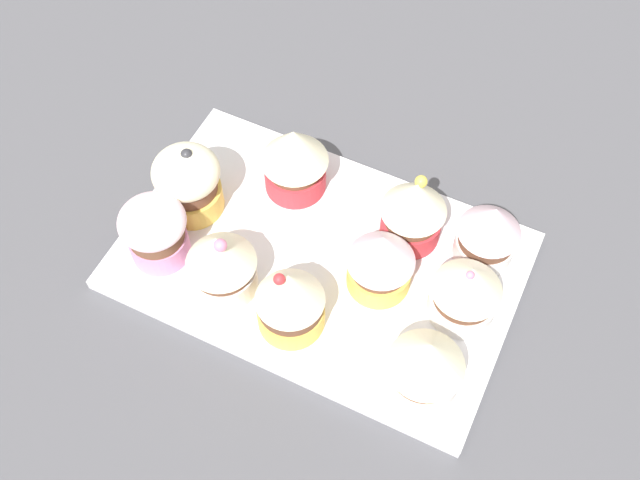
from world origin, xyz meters
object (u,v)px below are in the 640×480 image
at_px(cupcake_2, 294,158).
at_px(cupcake_3, 466,290).
at_px(baking_tray, 320,261).
at_px(cupcake_7, 290,299).
at_px(cupcake_6, 426,363).
at_px(cupcake_4, 381,260).
at_px(cupcake_8, 221,262).
at_px(cupcake_9, 155,231).
at_px(cupcake_5, 190,179).
at_px(cupcake_1, 413,210).
at_px(cupcake_0, 489,232).

bearing_deg(cupcake_2, cupcake_3, 163.05).
relative_size(baking_tray, cupcake_7, 4.31).
bearing_deg(cupcake_6, cupcake_3, -94.64).
distance_m(cupcake_4, cupcake_8, 0.14).
bearing_deg(cupcake_9, cupcake_2, -122.27).
bearing_deg(cupcake_2, cupcake_9, 57.73).
distance_m(cupcake_2, cupcake_5, 0.10).
bearing_deg(cupcake_4, cupcake_7, 52.42).
xyz_separation_m(cupcake_1, cupcake_6, (-0.06, 0.13, -0.00)).
bearing_deg(cupcake_2, cupcake_7, 115.29).
bearing_deg(cupcake_6, cupcake_8, -2.75).
relative_size(baking_tray, cupcake_8, 4.37).
distance_m(baking_tray, cupcake_4, 0.07).
height_order(cupcake_2, cupcake_8, cupcake_8).
height_order(cupcake_7, cupcake_9, cupcake_7).
height_order(cupcake_0, cupcake_6, same).
bearing_deg(cupcake_6, cupcake_2, -36.15).
bearing_deg(cupcake_8, cupcake_0, -146.26).
bearing_deg(cupcake_9, cupcake_5, -89.59).
bearing_deg(cupcake_8, baking_tray, -135.75).
bearing_deg(cupcake_1, cupcake_4, 84.01).
height_order(baking_tray, cupcake_1, cupcake_1).
bearing_deg(cupcake_5, baking_tray, 178.39).
distance_m(cupcake_1, cupcake_8, 0.18).
bearing_deg(cupcake_9, cupcake_7, 175.64).
xyz_separation_m(cupcake_6, cupcake_7, (0.12, -0.00, 0.00)).
bearing_deg(cupcake_9, cupcake_4, -163.25).
bearing_deg(cupcake_3, cupcake_4, 4.18).
relative_size(cupcake_4, cupcake_9, 1.10).
distance_m(cupcake_2, cupcake_9, 0.14).
height_order(cupcake_0, cupcake_2, cupcake_2).
distance_m(baking_tray, cupcake_9, 0.15).
height_order(cupcake_3, cupcake_6, cupcake_3).
xyz_separation_m(baking_tray, cupcake_3, (-0.13, -0.01, 0.04)).
xyz_separation_m(cupcake_1, cupcake_2, (0.12, -0.01, 0.00)).
xyz_separation_m(cupcake_0, cupcake_6, (0.00, 0.14, 0.00)).
height_order(cupcake_0, cupcake_3, cupcake_3).
bearing_deg(cupcake_9, cupcake_0, -154.57).
relative_size(cupcake_8, cupcake_9, 1.21).
bearing_deg(cupcake_5, cupcake_1, -164.65).
bearing_deg(cupcake_3, cupcake_9, 13.29).
relative_size(cupcake_2, cupcake_4, 1.07).
distance_m(cupcake_1, cupcake_2, 0.12).
height_order(cupcake_0, cupcake_4, cupcake_4).
relative_size(cupcake_1, cupcake_6, 1.15).
height_order(cupcake_5, cupcake_9, cupcake_5).
bearing_deg(cupcake_6, cupcake_1, -63.79).
relative_size(cupcake_2, cupcake_6, 1.10).
distance_m(baking_tray, cupcake_8, 0.10).
relative_size(cupcake_1, cupcake_4, 1.12).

